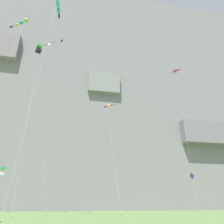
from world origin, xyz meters
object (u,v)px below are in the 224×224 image
kite_box_mid_left (2,171)px  kite_windsock_high_right (109,106)px  kite_windsock_high_center (22,23)px  kite_delta_far_right (175,74)px  kite_diamond_mid_center (192,177)px  kite_banner_far_left (50,51)px  kite_box_front_field (39,49)px  kite_windsock_low_left (58,3)px

kite_box_mid_left → kite_windsock_high_right: 23.57m
kite_windsock_high_center → kite_windsock_high_right: bearing=5.9°
kite_delta_far_right → kite_diamond_mid_center: bearing=57.1°
kite_diamond_mid_center → kite_banner_far_left: kite_banner_far_left is taller
kite_windsock_high_right → kite_windsock_high_center: bearing=-174.1°
kite_banner_far_left → kite_box_front_field: bearing=-178.5°
kite_box_mid_left → kite_box_front_field: size_ratio=0.26×
kite_box_mid_left → kite_banner_far_left: 24.71m
kite_delta_far_right → kite_windsock_high_center: size_ratio=0.78×
kite_delta_far_right → kite_windsock_high_right: (-14.07, 1.50, -8.12)m
kite_windsock_high_center → kite_delta_far_right: bearing=0.7°
kite_delta_far_right → kite_box_front_field: (-28.17, 0.25, 2.38)m
kite_box_mid_left → kite_diamond_mid_center: bearing=2.5°
kite_diamond_mid_center → kite_windsock_high_right: size_ratio=0.43×
kite_diamond_mid_center → kite_banner_far_left: size_ratio=0.26×
kite_delta_far_right → kite_windsock_high_right: 16.32m
kite_windsock_low_left → kite_windsock_high_right: (10.49, 9.63, -13.53)m
kite_windsock_low_left → kite_banner_far_left: (-1.38, 8.43, -3.29)m
kite_diamond_mid_center → kite_box_front_field: bearing=-162.4°
kite_diamond_mid_center → kite_banner_far_left: (-33.38, -11.21, 21.73)m
kite_delta_far_right → kite_windsock_low_left: bearing=-161.7°
kite_delta_far_right → kite_box_front_field: bearing=179.5°
kite_windsock_high_right → kite_windsock_low_left: bearing=-137.4°
kite_banner_far_left → kite_diamond_mid_center: bearing=18.6°
kite_windsock_high_center → kite_box_mid_left: (-0.80, 10.13, -27.35)m
kite_delta_far_right → kite_box_front_field: size_ratio=0.91×
kite_banner_far_left → kite_windsock_low_left: bearing=-80.7°
kite_windsock_high_right → kite_box_front_field: bearing=-174.9°
kite_delta_far_right → kite_banner_far_left: 26.03m
kite_diamond_mid_center → kite_box_mid_left: 40.40m
kite_windsock_low_left → kite_windsock_high_right: bearing=42.6°
kite_windsock_low_left → kite_diamond_mid_center: kite_windsock_low_left is taller
kite_box_mid_left → kite_box_front_field: bearing=-63.5°
kite_box_mid_left → kite_box_front_field: kite_box_front_field is taller
kite_delta_far_right → kite_box_mid_left: bearing=163.5°
kite_diamond_mid_center → kite_box_mid_left: bearing=-177.5°
kite_delta_far_right → kite_banner_far_left: size_ratio=0.88×
kite_box_front_field → kite_delta_far_right: bearing=-0.5°
kite_delta_far_right → kite_box_front_field: kite_box_front_field is taller
kite_diamond_mid_center → kite_windsock_high_center: (-39.56, -11.89, 27.34)m
kite_delta_far_right → kite_windsock_low_left: (-24.56, -8.13, 5.41)m
kite_diamond_mid_center → kite_windsock_high_right: (-21.52, -10.02, 11.49)m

